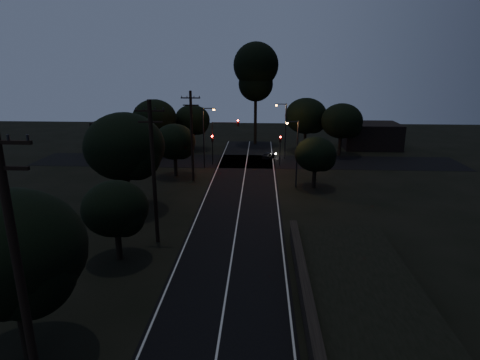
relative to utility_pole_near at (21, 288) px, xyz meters
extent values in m
cube|color=black|center=(6.00, 24.00, -6.24)|extent=(8.00, 70.00, 0.02)
cube|color=black|center=(6.00, 44.00, -6.24)|extent=(60.00, 8.00, 0.02)
cube|color=beige|center=(6.00, 24.00, -6.22)|extent=(0.12, 70.00, 0.01)
cube|color=beige|center=(2.25, 24.00, -6.22)|extent=(0.12, 70.00, 0.01)
cube|color=beige|center=(9.75, 24.00, -6.22)|extent=(0.12, 70.00, 0.01)
cube|color=black|center=(10.60, 5.00, -5.50)|extent=(0.40, 26.00, 1.50)
cube|color=black|center=(10.60, 5.00, -4.70)|extent=(0.55, 26.00, 0.10)
cube|color=black|center=(14.00, 5.00, -5.65)|extent=(6.50, 26.00, 1.20)
cylinder|color=black|center=(0.00, 0.00, -0.25)|extent=(0.30, 0.30, 12.00)
cube|color=black|center=(0.00, 0.00, 4.15)|extent=(1.80, 0.12, 0.12)
cylinder|color=black|center=(0.00, 17.00, -0.75)|extent=(0.30, 0.30, 11.00)
cube|color=black|center=(0.00, 17.00, 3.95)|extent=(2.20, 0.12, 0.12)
cube|color=black|center=(0.00, 17.00, 3.15)|extent=(1.80, 0.12, 0.12)
cylinder|color=black|center=(0.00, 34.00, -1.00)|extent=(0.30, 0.30, 10.50)
cube|color=black|center=(0.00, 34.00, 3.45)|extent=(2.20, 0.12, 0.12)
cube|color=black|center=(0.00, 34.00, 2.65)|extent=(1.80, 0.12, 0.12)
cylinder|color=black|center=(-3.00, 4.00, -4.72)|extent=(0.44, 0.44, 3.05)
ellipsoid|color=black|center=(-3.00, 4.00, -0.74)|extent=(6.56, 6.56, 5.58)
sphere|color=black|center=(-1.85, 3.34, -1.39)|extent=(3.94, 3.94, 3.94)
cylinder|color=black|center=(-2.00, 14.00, -5.17)|extent=(0.44, 0.44, 2.15)
ellipsoid|color=black|center=(-2.00, 14.00, -2.39)|extent=(4.56, 4.56, 3.87)
sphere|color=black|center=(-1.20, 13.54, -2.85)|extent=(2.73, 2.73, 2.73)
cylinder|color=black|center=(-4.50, 24.00, -4.55)|extent=(0.44, 0.44, 3.39)
ellipsoid|color=black|center=(-4.50, 24.00, -0.11)|extent=(7.32, 7.32, 6.22)
sphere|color=black|center=(-3.22, 23.27, -0.84)|extent=(4.39, 4.39, 4.39)
cylinder|color=black|center=(-2.50, 36.00, -5.05)|extent=(0.44, 0.44, 2.39)
ellipsoid|color=black|center=(-2.50, 36.00, -1.95)|extent=(5.09, 5.09, 4.33)
sphere|color=black|center=(-1.61, 35.49, -2.46)|extent=(3.06, 3.06, 3.06)
cylinder|color=black|center=(-3.00, 52.00, -4.93)|extent=(0.44, 0.44, 2.63)
ellipsoid|color=black|center=(-3.00, 52.00, -1.50)|extent=(5.63, 5.63, 4.79)
sphere|color=black|center=(-2.01, 51.44, -2.07)|extent=(3.38, 3.38, 3.38)
cylinder|color=black|center=(-8.00, 48.00, -4.70)|extent=(0.44, 0.44, 3.10)
ellipsoid|color=black|center=(-8.00, 48.00, -0.70)|extent=(6.53, 6.53, 5.55)
sphere|color=black|center=(-6.86, 47.35, -1.35)|extent=(3.92, 3.92, 3.92)
cylinder|color=black|center=(15.00, 52.00, -4.72)|extent=(0.44, 0.44, 3.05)
ellipsoid|color=black|center=(15.00, 52.00, -0.74)|extent=(6.56, 6.56, 5.58)
sphere|color=black|center=(16.15, 51.34, -1.39)|extent=(3.94, 3.94, 3.94)
cylinder|color=black|center=(20.00, 49.00, -4.81)|extent=(0.44, 0.44, 2.87)
ellipsoid|color=black|center=(20.00, 49.00, -1.07)|extent=(6.13, 6.13, 5.21)
sphere|color=black|center=(21.07, 48.39, -1.69)|extent=(3.68, 3.68, 3.68)
cylinder|color=black|center=(14.00, 32.00, -5.17)|extent=(0.44, 0.44, 2.15)
ellipsoid|color=black|center=(14.00, 32.00, -2.39)|extent=(4.55, 4.55, 3.87)
sphere|color=black|center=(14.80, 31.54, -2.85)|extent=(2.73, 2.73, 2.73)
cylinder|color=black|center=(7.00, 57.00, -1.61)|extent=(0.50, 0.50, 9.27)
sphere|color=black|center=(7.00, 57.00, 6.90)|extent=(7.42, 7.42, 7.42)
sphere|color=black|center=(7.00, 57.00, 3.87)|extent=(5.73, 5.73, 5.73)
cube|color=black|center=(-14.00, 54.00, -4.05)|extent=(10.00, 8.00, 4.40)
cube|color=black|center=(26.00, 55.00, -4.25)|extent=(9.00, 7.00, 4.00)
cylinder|color=black|center=(1.40, 42.00, -4.65)|extent=(0.12, 0.12, 3.20)
cube|color=black|center=(1.40, 42.00, -2.60)|extent=(0.28, 0.22, 0.90)
sphere|color=#FF0705|center=(1.40, 41.87, -2.30)|extent=(0.22, 0.22, 0.22)
cylinder|color=black|center=(10.60, 42.00, -4.65)|extent=(0.12, 0.12, 3.20)
cube|color=black|center=(10.60, 42.00, -2.60)|extent=(0.28, 0.22, 0.90)
sphere|color=#FF0705|center=(10.60, 41.87, -2.30)|extent=(0.22, 0.22, 0.22)
cylinder|color=black|center=(1.40, 42.00, -3.75)|extent=(0.12, 0.12, 5.00)
cube|color=black|center=(4.90, 42.00, -0.45)|extent=(0.28, 0.22, 0.90)
sphere|color=#FF0705|center=(4.90, 41.87, -0.15)|extent=(0.22, 0.22, 0.22)
cube|color=black|center=(3.15, 42.00, -0.45)|extent=(3.50, 0.08, 0.08)
cylinder|color=black|center=(0.50, 40.00, -2.25)|extent=(0.16, 0.16, 8.00)
cube|color=black|center=(1.20, 40.00, 1.65)|extent=(1.40, 0.10, 0.10)
cube|color=black|center=(1.90, 40.00, 1.60)|extent=(0.35, 0.22, 0.12)
sphere|color=orange|center=(1.90, 40.00, 1.50)|extent=(0.26, 0.26, 0.26)
cylinder|color=black|center=(11.50, 46.00, -2.25)|extent=(0.16, 0.16, 8.00)
cube|color=black|center=(10.80, 46.00, 1.65)|extent=(1.40, 0.10, 0.10)
cube|color=black|center=(10.10, 46.00, 1.60)|extent=(0.35, 0.22, 0.12)
sphere|color=orange|center=(10.10, 46.00, 1.50)|extent=(0.26, 0.26, 0.26)
cylinder|color=black|center=(12.00, 32.00, -2.50)|extent=(0.16, 0.16, 7.50)
cube|color=black|center=(11.40, 32.00, 1.15)|extent=(1.20, 0.10, 0.10)
cube|color=black|center=(10.80, 32.00, 1.10)|extent=(0.35, 0.22, 0.12)
sphere|color=orange|center=(10.80, 32.00, 1.00)|extent=(0.26, 0.26, 0.26)
imported|color=black|center=(9.13, 45.73, -5.73)|extent=(2.25, 3.25, 1.03)
camera|label=1|loc=(7.96, -11.49, 7.25)|focal=30.00mm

